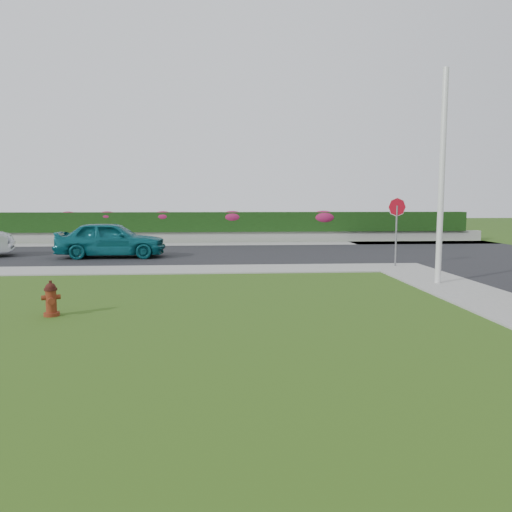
{
  "coord_description": "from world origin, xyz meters",
  "views": [
    {
      "loc": [
        0.78,
        -7.77,
        2.3
      ],
      "look_at": [
        1.7,
        4.96,
        0.9
      ],
      "focal_mm": 35.0,
      "sensor_mm": 36.0,
      "label": 1
    }
  ],
  "objects": [
    {
      "name": "sidewalk_beyond",
      "position": [
        -1.0,
        19.0,
        0.02
      ],
      "size": [
        34.0,
        2.0,
        0.04
      ],
      "primitive_type": "cube",
      "color": "gray",
      "rests_on": "ground"
    },
    {
      "name": "street_far",
      "position": [
        -5.0,
        14.0,
        0.02
      ],
      "size": [
        26.0,
        8.0,
        0.04
      ],
      "primitive_type": "cube",
      "color": "black",
      "rests_on": "ground"
    },
    {
      "name": "flower_clump_c",
      "position": [
        -5.48,
        20.5,
        1.47
      ],
      "size": [
        1.14,
        0.73,
        0.57
      ],
      "primitive_type": "ellipsoid",
      "color": "#A21B5D",
      "rests_on": "hedge"
    },
    {
      "name": "curb_corner",
      "position": [
        7.0,
        9.0,
        0.02
      ],
      "size": [
        2.0,
        2.0,
        0.04
      ],
      "primitive_type": "cube",
      "color": "gray",
      "rests_on": "ground"
    },
    {
      "name": "fire_hydrant",
      "position": [
        -2.63,
        2.36,
        0.34
      ],
      "size": [
        0.38,
        0.36,
        0.72
      ],
      "rotation": [
        0.0,
        0.0,
        0.35
      ],
      "color": "#56140D",
      "rests_on": "ground"
    },
    {
      "name": "ground",
      "position": [
        0.0,
        0.0,
        0.0
      ],
      "size": [
        120.0,
        120.0,
        0.0
      ],
      "primitive_type": "plane",
      "color": "black",
      "rests_on": "ground"
    },
    {
      "name": "sedan_teal",
      "position": [
        -3.63,
        12.73,
        0.77
      ],
      "size": [
        4.33,
        1.78,
        1.47
      ],
      "primitive_type": "imported",
      "rotation": [
        0.0,
        0.0,
        1.58
      ],
      "color": "#0C5962",
      "rests_on": "street_far"
    },
    {
      "name": "retaining_wall",
      "position": [
        -1.0,
        20.5,
        0.3
      ],
      "size": [
        34.0,
        0.4,
        0.6
      ],
      "primitive_type": "cube",
      "color": "gray",
      "rests_on": "ground"
    },
    {
      "name": "flower_clump_f",
      "position": [
        6.69,
        20.5,
        1.4
      ],
      "size": [
        1.53,
        0.98,
        0.77
      ],
      "primitive_type": "ellipsoid",
      "color": "#A21B5D",
      "rests_on": "hedge"
    },
    {
      "name": "hedge",
      "position": [
        -1.0,
        20.6,
        1.15
      ],
      "size": [
        32.0,
        0.9,
        1.1
      ],
      "primitive_type": "cube",
      "color": "black",
      "rests_on": "retaining_wall"
    },
    {
      "name": "flower_clump_e",
      "position": [
        1.46,
        20.5,
        1.43
      ],
      "size": [
        1.37,
        0.88,
        0.68
      ],
      "primitive_type": "ellipsoid",
      "color": "#A21B5D",
      "rests_on": "hedge"
    },
    {
      "name": "flower_clump_d",
      "position": [
        -2.4,
        20.5,
        1.46
      ],
      "size": [
        1.2,
        0.77,
        0.6
      ],
      "primitive_type": "ellipsoid",
      "color": "#A21B5D",
      "rests_on": "hedge"
    },
    {
      "name": "sidewalk_far",
      "position": [
        -6.0,
        9.0,
        0.02
      ],
      "size": [
        24.0,
        2.0,
        0.04
      ],
      "primitive_type": "cube",
      "color": "gray",
      "rests_on": "ground"
    },
    {
      "name": "utility_pole",
      "position": [
        6.83,
        5.57,
        2.93
      ],
      "size": [
        0.16,
        0.16,
        5.86
      ],
      "primitive_type": "cylinder",
      "color": "silver",
      "rests_on": "ground"
    },
    {
      "name": "flower_clump_b",
      "position": [
        -7.6,
        20.5,
        1.49
      ],
      "size": [
        1.03,
        0.66,
        0.52
      ],
      "primitive_type": "ellipsoid",
      "color": "#A21B5D",
      "rests_on": "hedge"
    },
    {
      "name": "stop_sign",
      "position": [
        6.93,
        9.26,
        1.8
      ],
      "size": [
        0.67,
        0.09,
        2.44
      ],
      "rotation": [
        0.0,
        0.0,
        -0.3
      ],
      "color": "slate",
      "rests_on": "ground"
    }
  ]
}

